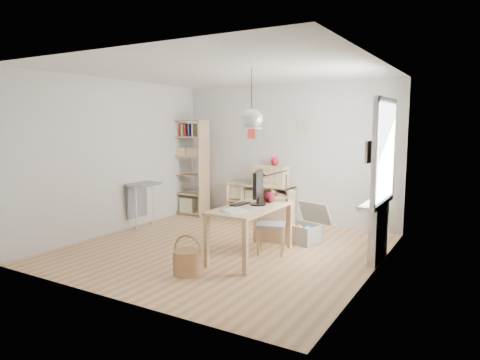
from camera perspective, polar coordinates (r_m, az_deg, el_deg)
The scene contains 20 objects.
ground at distance 6.74m, azimuth -2.05°, elevation -9.12°, with size 4.50×4.50×0.00m, color tan.
room_shell at distance 6.05m, azimuth 1.54°, elevation 8.19°, with size 4.50×4.50×4.50m.
window_unit at distance 6.19m, azimuth 18.75°, elevation 3.60°, with size 0.07×1.16×1.46m.
radiator at distance 6.37m, azimuth 18.00°, elevation -6.75°, with size 0.10×0.80×0.80m, color white.
windowsill at distance 6.29m, azimuth 17.72°, elevation -2.91°, with size 0.22×1.20×0.06m, color white.
desk at distance 6.18m, azimuth 1.50°, elevation -4.37°, with size 0.70×1.50×0.75m.
cube_shelf at distance 8.65m, azimuth 2.69°, elevation -3.35°, with size 1.40×0.38×0.72m.
tall_bookshelf at distance 9.14m, azimuth -6.83°, elevation 2.19°, with size 0.80×0.38×2.00m.
side_table at distance 8.10m, azimuth -13.00°, elevation -1.64°, with size 0.40×0.55×0.85m.
chair at distance 6.45m, azimuth 4.22°, elevation -5.55°, with size 0.52×0.52×0.83m.
wicker_basket at distance 5.65m, azimuth -7.01°, elevation -10.70°, with size 0.38×0.37×0.52m.
storage_chest at distance 7.16m, azimuth 8.45°, elevation -6.50°, with size 0.76×0.81×0.63m.
monitor at distance 6.21m, azimuth 2.43°, elevation -0.78°, with size 0.23×0.57×0.50m.
keyboard at distance 6.28m, azimuth 0.02°, elevation -3.22°, with size 0.13×0.36×0.02m, color black.
task_lamp at distance 6.57m, azimuth 4.36°, elevation -0.16°, with size 0.42×0.15×0.45m.
yarn_ball at distance 6.44m, azimuth 3.92°, elevation -2.32°, with size 0.16×0.16×0.16m, color #440912.
paper_tray at distance 5.79m, azimuth -0.78°, elevation -4.09°, with size 0.24×0.30×0.03m, color white.
drawer_chest at distance 8.41m, azimuth 4.08°, elevation 0.58°, with size 0.69×0.31×0.39m, color beige.
red_vase at distance 8.34m, azimuth 4.65°, elevation 2.49°, with size 0.15×0.15×0.18m, color maroon.
potted_plant at distance 6.60m, azimuth 18.29°, elevation -0.73°, with size 0.30×0.26×0.33m, color #3A6A28.
Camera 1 is at (3.47, -5.45, 1.93)m, focal length 32.00 mm.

